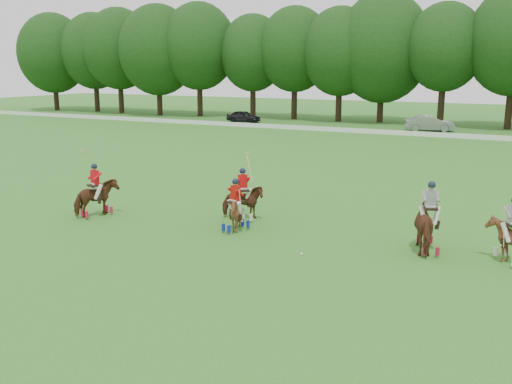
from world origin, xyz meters
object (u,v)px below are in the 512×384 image
at_px(polo_stripe_b, 511,240).
at_px(polo_ball, 302,254).
at_px(car_left, 244,116).
at_px(polo_stripe_a, 429,226).
at_px(polo_red_a, 96,198).
at_px(polo_red_b, 243,202).
at_px(polo_red_c, 236,213).
at_px(car_mid, 429,124).

height_order(polo_stripe_b, polo_ball, polo_stripe_b).
relative_size(car_left, polo_stripe_a, 1.60).
bearing_deg(polo_stripe_a, polo_red_a, -173.28).
xyz_separation_m(polo_red_b, polo_red_c, (0.56, -1.62, -0.04)).
bearing_deg(polo_stripe_b, polo_red_b, 175.69).
distance_m(car_mid, polo_red_a, 40.60).
bearing_deg(polo_stripe_b, polo_ball, -159.59).
xyz_separation_m(polo_red_a, polo_red_c, (6.40, 0.73, -0.09)).
xyz_separation_m(car_left, polo_ball, (24.11, -40.87, -0.63)).
bearing_deg(polo_red_b, car_left, 118.10).
height_order(car_mid, polo_red_b, polo_red_b).
bearing_deg(polo_red_b, polo_red_c, -71.00).
height_order(polo_red_a, polo_stripe_a, polo_red_a).
relative_size(car_left, polo_ball, 43.99).
height_order(polo_red_b, polo_stripe_b, polo_red_b).
bearing_deg(polo_red_a, polo_ball, -4.68).
bearing_deg(car_left, polo_ball, -149.78).
distance_m(polo_stripe_a, polo_ball, 4.53).
height_order(polo_red_a, polo_ball, polo_red_a).
bearing_deg(car_left, polo_stripe_b, -141.95).
xyz_separation_m(polo_red_a, polo_stripe_b, (16.18, 1.57, -0.03)).
distance_m(car_mid, polo_stripe_a, 39.11).
bearing_deg(polo_stripe_a, polo_red_c, -173.08).
height_order(polo_red_a, polo_red_c, polo_red_a).
distance_m(car_mid, polo_red_c, 39.34).
xyz_separation_m(car_left, car_mid, (20.85, 0.00, 0.10)).
bearing_deg(car_left, polo_red_b, -152.21).
bearing_deg(polo_red_b, car_mid, 88.93).
bearing_deg(car_left, polo_red_c, -152.56).
bearing_deg(car_mid, polo_red_b, 160.83).
bearing_deg(car_mid, car_left, 71.90).
distance_m(car_left, polo_ball, 47.46).
xyz_separation_m(car_left, polo_stripe_b, (30.48, -38.50, 0.12)).
distance_m(car_left, polo_stripe_a, 47.50).
xyz_separation_m(car_left, polo_stripe_a, (27.86, -38.47, 0.24)).
bearing_deg(polo_ball, car_left, 120.54).
bearing_deg(polo_red_b, polo_ball, -38.44).
xyz_separation_m(car_mid, polo_stripe_b, (9.63, -38.50, 0.02)).
relative_size(car_mid, polo_stripe_b, 2.10).
bearing_deg(polo_red_b, polo_stripe_a, -5.55).
bearing_deg(polo_stripe_a, car_left, 125.91).
distance_m(car_left, polo_red_c, 44.46).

